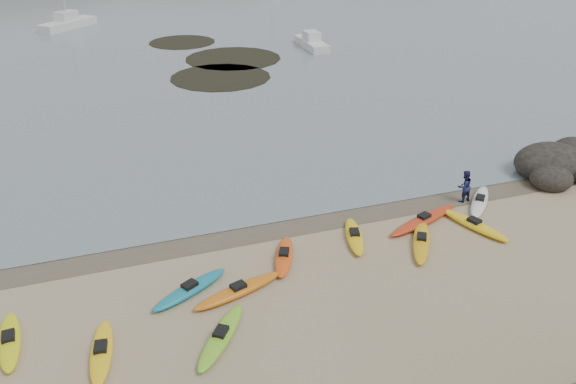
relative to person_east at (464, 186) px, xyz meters
name	(u,v)px	position (x,y,z in m)	size (l,w,h in m)	color
ground	(288,221)	(-8.73, 0.96, -0.82)	(600.00, 600.00, 0.00)	tan
wet_sand	(290,224)	(-8.73, 0.66, -0.81)	(60.00, 60.00, 0.00)	brown
kayaks	(317,263)	(-8.81, -2.85, -0.65)	(22.63, 8.38, 0.34)	#16778E
person_east	(464,186)	(0.00, 0.00, 0.00)	(0.79, 0.62, 1.63)	#1B1F50
rock_cluster	(561,169)	(6.88, 1.01, -0.55)	(5.54, 4.12, 2.01)	black
kelp_mats	(215,60)	(-5.69, 30.66, -0.79)	(11.27, 21.57, 0.04)	black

